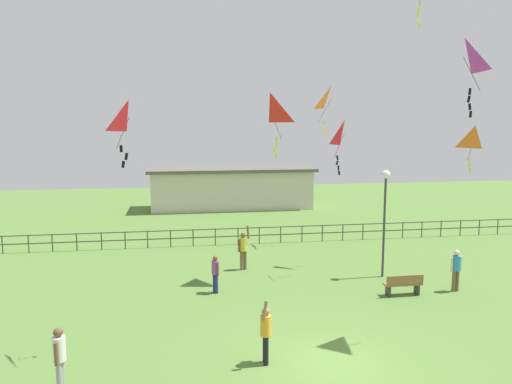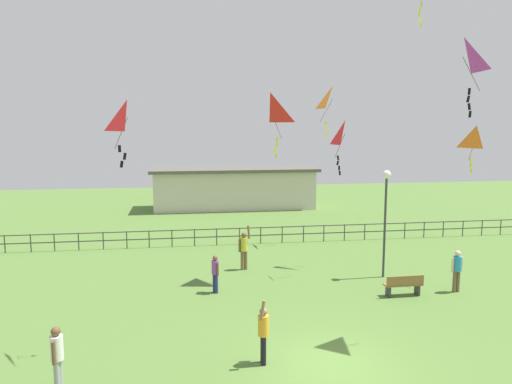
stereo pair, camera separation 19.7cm
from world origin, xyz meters
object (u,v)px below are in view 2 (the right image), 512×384
object	(u,v)px
lamppost	(386,201)
person_1	(57,355)
kite_2	(332,100)
kite_7	(476,139)
person_2	(457,268)
kite_3	(270,111)
person_0	(215,271)
person_4	(244,248)
kite_6	(463,59)
park_bench	(404,285)
person_3	(263,331)
kite_5	(345,135)
kite_4	(127,119)

from	to	relation	value
lamppost	person_1	world-z (taller)	lamppost
kite_2	kite_7	world-z (taller)	kite_2
person_2	kite_3	bearing A→B (deg)	160.99
lamppost	kite_7	bearing A→B (deg)	-15.12
person_0	person_4	xyz separation A→B (m)	(1.51, 2.92, 0.16)
kite_3	kite_6	size ratio (longest dim) A/B	1.15
park_bench	person_2	bearing A→B (deg)	3.97
person_0	park_bench	bearing A→B (deg)	-11.75
person_1	kite_7	world-z (taller)	kite_7
person_2	person_4	size ratio (longest dim) A/B	0.83
park_bench	person_1	xyz separation A→B (m)	(-11.53, -5.22, 0.52)
lamppost	person_2	bearing A→B (deg)	-47.26
kite_2	kite_6	xyz separation A→B (m)	(0.07, -12.37, 0.58)
person_3	park_bench	bearing A→B (deg)	35.81
kite_6	kite_5	bearing A→B (deg)	100.57
kite_2	kite_5	size ratio (longest dim) A/B	1.15
kite_2	kite_3	world-z (taller)	kite_2
kite_5	kite_7	distance (m)	5.33
kite_4	kite_5	bearing A→B (deg)	35.51
kite_2	person_2	bearing A→B (deg)	-73.52
lamppost	kite_2	distance (m)	7.83
person_1	person_4	distance (m)	11.28
park_bench	kite_4	world-z (taller)	kite_4
person_2	kite_5	world-z (taller)	kite_5
kite_3	kite_7	bearing A→B (deg)	-7.49
lamppost	person_3	xyz separation A→B (m)	(-6.46, -6.94, -2.42)
person_1	kite_6	bearing A→B (deg)	8.23
person_0	kite_2	bearing A→B (deg)	46.52
kite_4	kite_5	xyz separation A→B (m)	(8.43, 6.02, -0.62)
person_1	kite_7	bearing A→B (deg)	23.93
person_4	kite_6	distance (m)	12.24
person_0	kite_6	xyz separation A→B (m)	(6.98, -5.08, 7.62)
park_bench	person_3	bearing A→B (deg)	-144.19
person_0	kite_2	world-z (taller)	kite_2
lamppost	person_4	xyz separation A→B (m)	(-5.87, 2.00, -2.35)
person_1	person_2	bearing A→B (deg)	21.30
person_1	kite_7	xyz separation A→B (m)	(15.14, 6.72, 5.04)
kite_2	lamppost	bearing A→B (deg)	-85.81
person_0	kite_6	size ratio (longest dim) A/B	0.67
park_bench	kite_3	distance (m)	8.63
kite_2	kite_3	xyz separation A→B (m)	(-4.53, -6.19, -0.76)
park_bench	person_3	world-z (taller)	person_3
person_3	person_4	distance (m)	8.95
lamppost	person_2	world-z (taller)	lamppost
kite_3	kite_5	distance (m)	3.53
person_0	person_3	size ratio (longest dim) A/B	0.79
person_4	kite_4	world-z (taller)	kite_4
park_bench	person_0	xyz separation A→B (m)	(-7.18, 1.49, 0.41)
person_1	person_3	size ratio (longest dim) A/B	0.90
kite_4	person_3	bearing A→B (deg)	-24.42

